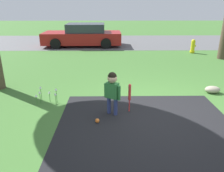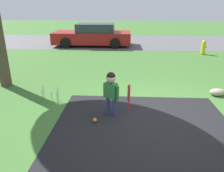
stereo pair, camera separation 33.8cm
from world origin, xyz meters
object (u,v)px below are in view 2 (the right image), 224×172
child (111,88)px  baseball_bat (129,94)px  sports_ball (95,120)px  parked_car (93,35)px  fire_hydrant (203,47)px

child → baseball_bat: size_ratio=1.45×
sports_ball → parked_car: parked_car is taller
sports_ball → fire_hydrant: bearing=57.0°
sports_ball → fire_hydrant: size_ratio=0.13×
baseball_bat → sports_ball: size_ratio=7.36×
fire_hydrant → parked_car: parked_car is taller
baseball_bat → fire_hydrant: (3.83, 6.49, -0.11)m
sports_ball → fire_hydrant: fire_hydrant is taller
parked_car → sports_ball: bearing=97.4°
baseball_bat → parked_car: bearing=103.1°
baseball_bat → sports_ball: bearing=-144.7°
child → sports_ball: bearing=-99.1°
sports_ball → parked_car: size_ratio=0.02×
parked_car → fire_hydrant: bearing=159.3°
sports_ball → parked_car: 9.25m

